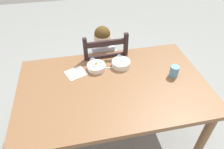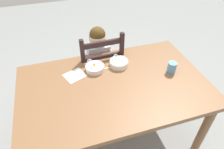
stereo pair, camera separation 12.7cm
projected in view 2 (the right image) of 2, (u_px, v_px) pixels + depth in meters
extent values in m
plane|color=gray|center=(114.00, 135.00, 2.12)|extent=(8.00, 8.00, 0.00)
cube|color=brown|center=(114.00, 86.00, 1.66)|extent=(1.53, 0.95, 0.04)
cylinder|color=brown|center=(203.00, 131.00, 1.76)|extent=(0.07, 0.07, 0.69)
cylinder|color=brown|center=(36.00, 100.00, 2.03)|extent=(0.07, 0.07, 0.69)
cylinder|color=brown|center=(160.00, 74.00, 2.35)|extent=(0.07, 0.07, 0.69)
cube|color=black|center=(99.00, 69.00, 2.25)|extent=(0.43, 0.43, 0.02)
cube|color=black|center=(110.00, 71.00, 2.59)|extent=(0.04, 0.04, 0.44)
cube|color=black|center=(80.00, 77.00, 2.49)|extent=(0.04, 0.04, 0.44)
cube|color=black|center=(120.00, 91.00, 2.31)|extent=(0.04, 0.04, 0.44)
cube|color=black|center=(88.00, 99.00, 2.22)|extent=(0.04, 0.04, 0.44)
cube|color=black|center=(121.00, 56.00, 1.99)|extent=(0.04, 0.04, 0.50)
cube|color=black|center=(84.00, 63.00, 1.90)|extent=(0.04, 0.04, 0.50)
cube|color=black|center=(102.00, 44.00, 1.83)|extent=(0.36, 0.03, 0.05)
cube|color=black|center=(103.00, 57.00, 1.93)|extent=(0.36, 0.03, 0.05)
cube|color=silver|center=(99.00, 58.00, 2.12)|extent=(0.22, 0.14, 0.32)
sphere|color=beige|center=(98.00, 38.00, 1.97)|extent=(0.17, 0.17, 0.17)
sphere|color=#543C19|center=(97.00, 35.00, 1.94)|extent=(0.16, 0.16, 0.16)
cylinder|color=#3F4C72|center=(98.00, 93.00, 2.27)|extent=(0.07, 0.07, 0.46)
cylinder|color=#3F4C72|center=(107.00, 91.00, 2.30)|extent=(0.07, 0.07, 0.46)
cylinder|color=silver|center=(88.00, 59.00, 1.97)|extent=(0.06, 0.24, 0.13)
cylinder|color=silver|center=(113.00, 55.00, 2.03)|extent=(0.06, 0.24, 0.13)
cylinder|color=white|center=(119.00, 63.00, 1.82)|extent=(0.17, 0.17, 0.05)
cylinder|color=white|center=(119.00, 65.00, 1.84)|extent=(0.07, 0.07, 0.01)
cylinder|color=#43933F|center=(119.00, 62.00, 1.82)|extent=(0.14, 0.14, 0.03)
sphere|color=#3F8A38|center=(118.00, 60.00, 1.82)|extent=(0.01, 0.01, 0.01)
sphere|color=green|center=(117.00, 61.00, 1.82)|extent=(0.01, 0.01, 0.01)
sphere|color=#4F8836|center=(119.00, 62.00, 1.80)|extent=(0.01, 0.01, 0.01)
sphere|color=#3B8C49|center=(119.00, 61.00, 1.81)|extent=(0.01, 0.01, 0.01)
sphere|color=#509733|center=(119.00, 60.00, 1.82)|extent=(0.01, 0.01, 0.01)
cylinder|color=white|center=(95.00, 68.00, 1.77)|extent=(0.16, 0.16, 0.05)
cylinder|color=white|center=(95.00, 70.00, 1.79)|extent=(0.07, 0.07, 0.01)
cylinder|color=orange|center=(95.00, 67.00, 1.77)|extent=(0.13, 0.13, 0.03)
cube|color=orange|center=(93.00, 65.00, 1.77)|extent=(0.02, 0.02, 0.01)
cube|color=orange|center=(95.00, 66.00, 1.76)|extent=(0.02, 0.02, 0.01)
cube|color=orange|center=(98.00, 64.00, 1.78)|extent=(0.02, 0.02, 0.01)
cube|color=orange|center=(92.00, 68.00, 1.74)|extent=(0.02, 0.02, 0.01)
cube|color=orange|center=(95.00, 64.00, 1.78)|extent=(0.02, 0.02, 0.01)
cube|color=orange|center=(95.00, 65.00, 1.77)|extent=(0.02, 0.02, 0.01)
cube|color=silver|center=(109.00, 68.00, 1.81)|extent=(0.10, 0.02, 0.00)
ellipsoid|color=silver|center=(102.00, 69.00, 1.79)|extent=(0.05, 0.03, 0.01)
cylinder|color=#5D9BCE|center=(172.00, 67.00, 1.74)|extent=(0.07, 0.07, 0.10)
cube|color=white|center=(75.00, 75.00, 1.73)|extent=(0.21, 0.20, 0.00)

